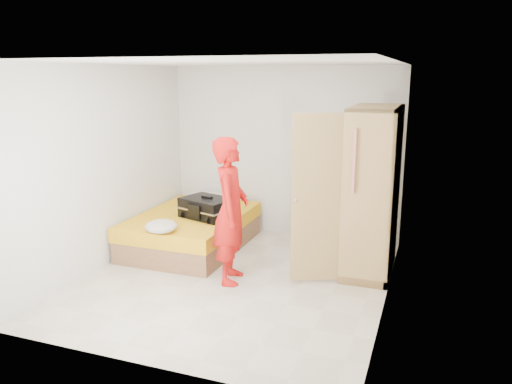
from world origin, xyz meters
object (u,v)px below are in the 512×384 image
(bed, at_px, (192,230))
(round_cushion, at_px, (161,226))
(wardrobe, at_px, (368,195))
(person, at_px, (231,211))
(suitcase, at_px, (207,208))

(bed, xyz_separation_m, round_cushion, (0.03, -0.90, 0.33))
(wardrobe, bearing_deg, person, -149.70)
(person, xyz_separation_m, suitcase, (-0.73, 0.86, -0.25))
(bed, bearing_deg, round_cushion, -88.20)
(person, height_order, suitcase, person)
(bed, bearing_deg, wardrobe, -1.27)
(suitcase, xyz_separation_m, round_cushion, (-0.26, -0.83, -0.06))
(bed, distance_m, round_cushion, 0.96)
(round_cushion, bearing_deg, person, -1.66)
(person, relative_size, suitcase, 2.13)
(round_cushion, bearing_deg, wardrobe, 18.84)
(suitcase, bearing_deg, bed, -175.59)
(person, xyz_separation_m, round_cushion, (-0.98, 0.03, -0.31))
(bed, height_order, round_cushion, round_cushion)
(wardrobe, relative_size, suitcase, 2.52)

